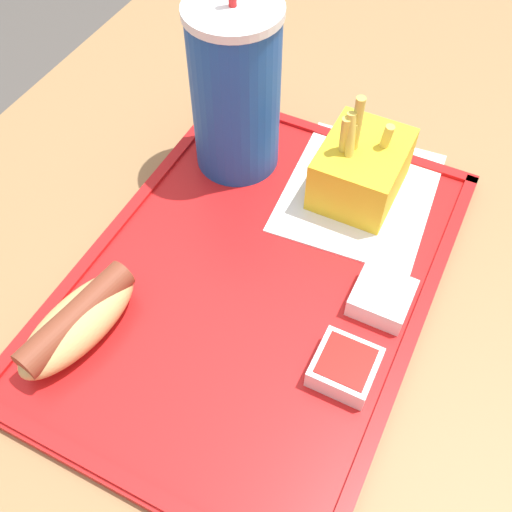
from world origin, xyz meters
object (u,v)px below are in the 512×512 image
at_px(soda_cup, 236,91).
at_px(sauce_cup_mayo, 382,297).
at_px(sauce_cup_ketchup, 345,367).
at_px(hot_dog_far, 78,321).
at_px(fries_carton, 361,169).

height_order(soda_cup, sauce_cup_mayo, soda_cup).
distance_m(soda_cup, sauce_cup_mayo, 0.24).
bearing_deg(sauce_cup_ketchup, soda_cup, 46.28).
height_order(hot_dog_far, sauce_cup_mayo, hot_dog_far).
relative_size(hot_dog_far, sauce_cup_ketchup, 2.60).
xyz_separation_m(soda_cup, sauce_cup_mayo, (-0.11, -0.20, -0.08)).
bearing_deg(fries_carton, soda_cup, 94.82).
xyz_separation_m(hot_dog_far, fries_carton, (0.26, -0.15, 0.01)).
distance_m(fries_carton, sauce_cup_ketchup, 0.21).
xyz_separation_m(soda_cup, sauce_cup_ketchup, (-0.19, -0.19, -0.08)).
distance_m(soda_cup, sauce_cup_ketchup, 0.28).
bearing_deg(fries_carton, sauce_cup_ketchup, -162.36).
height_order(soda_cup, hot_dog_far, soda_cup).
bearing_deg(soda_cup, hot_dog_far, 175.73).
distance_m(hot_dog_far, fries_carton, 0.30).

